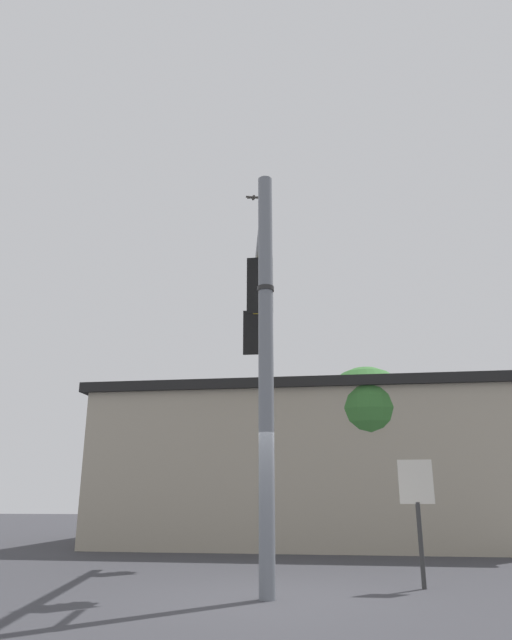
% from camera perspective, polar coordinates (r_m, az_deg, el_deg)
% --- Properties ---
extents(ground_plane, '(80.00, 80.00, 0.00)m').
position_cam_1_polar(ground_plane, '(9.52, 1.15, -26.46)').
color(ground_plane, '#38383D').
extents(signal_pole, '(0.26, 0.26, 7.24)m').
position_cam_1_polar(signal_pole, '(9.63, 1.02, -4.68)').
color(signal_pole, slate).
rests_on(signal_pole, ground).
extents(mast_arm, '(1.21, 6.08, 0.21)m').
position_cam_1_polar(mast_arm, '(13.41, 0.16, 4.36)').
color(mast_arm, slate).
extents(traffic_light_nearest_pole, '(0.54, 0.49, 1.31)m').
position_cam_1_polar(traffic_light_nearest_pole, '(11.80, 0.50, 3.27)').
color(traffic_light_nearest_pole, black).
extents(traffic_light_mid_inner, '(0.54, 0.49, 1.31)m').
position_cam_1_polar(traffic_light_mid_inner, '(15.15, -0.19, -1.42)').
color(traffic_light_mid_inner, black).
extents(street_name_sign, '(0.36, 1.32, 0.22)m').
position_cam_1_polar(street_name_sign, '(10.34, 0.87, 2.50)').
color(street_name_sign, '#147238').
extents(bird_flying, '(0.48, 0.32, 0.10)m').
position_cam_1_polar(bird_flying, '(17.66, -0.25, 12.27)').
color(bird_flying, '#4C4742').
extents(storefront_building, '(13.40, 8.46, 4.84)m').
position_cam_1_polar(storefront_building, '(20.05, 4.92, -14.64)').
color(storefront_building, '#A89E89').
rests_on(storefront_building, ground).
extents(tree_by_storefront, '(2.87, 2.87, 5.34)m').
position_cam_1_polar(tree_by_storefront, '(17.76, 11.16, -9.36)').
color(tree_by_storefront, '#4C3823').
rests_on(tree_by_storefront, ground).
extents(historical_marker, '(0.60, 0.08, 2.13)m').
position_cam_1_polar(historical_marker, '(10.83, 16.01, -17.26)').
color(historical_marker, '#333333').
rests_on(historical_marker, ground).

